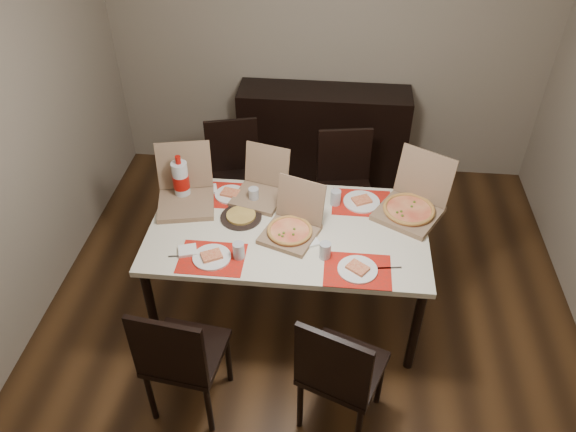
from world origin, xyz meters
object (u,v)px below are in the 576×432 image
Objects in this scene: sideboard at (323,136)px; pizza_box_center at (292,227)px; chair_near_left at (180,356)px; soda_bottle at (181,180)px; chair_near_right at (339,371)px; chair_far_right at (345,183)px; dining_table at (288,236)px; chair_far_left at (234,173)px; dip_bowl at (309,206)px.

pizza_box_center reaches higher than sideboard.
chair_near_left is 2.77× the size of soda_bottle.
chair_near_right is 1.00× the size of chair_far_right.
dining_table is 1.04m from chair_near_left.
chair_near_right is (0.22, -2.57, 0.06)m from sideboard.
pizza_box_center is at bearing 56.78° from chair_near_left.
sideboard reaches higher than dining_table.
sideboard is at bearing 75.26° from chair_near_left.
chair_near_right is at bearing -67.69° from dining_table.
chair_far_left is at bearing -132.69° from sideboard.
sideboard is 3.36× the size of pizza_box_center.
chair_near_right is 7.11× the size of dip_bowl.
chair_near_right is at bearing -85.17° from sideboard.
pizza_box_center reaches higher than dining_table.
pizza_box_center is at bearing 111.79° from chair_near_right.
dip_bowl reaches higher than dining_table.
soda_bottle reaches higher than pizza_box_center.
sideboard is 1.61× the size of chair_near_right.
soda_bottle reaches higher than chair_near_left.
chair_near_left is 1.00× the size of chair_near_right.
chair_near_left is 1.97m from chair_far_right.
chair_near_right and chair_far_right have the same top height.
dining_table is 1.94× the size of chair_near_left.
sideboard is 0.83m from chair_far_right.
sideboard is at bearing 84.77° from dining_table.
soda_bottle reaches higher than chair_near_right.
chair_near_right reaches higher than sideboard.
dining_table is at bearing -95.23° from sideboard.
chair_near_right is 0.96m from pizza_box_center.
dip_bowl is (-0.03, -1.45, 0.32)m from sideboard.
chair_far_right reaches higher than dining_table.
pizza_box_center is (0.03, -0.05, 0.12)m from dining_table.
chair_near_left is 1.31m from dip_bowl.
sideboard is 4.46× the size of soda_bottle.
pizza_box_center is 0.29m from dip_bowl.
sideboard is 2.64m from chair_near_left.
pizza_box_center is (0.56, -0.98, 0.29)m from chair_far_left.
dining_table is at bearing -112.96° from chair_far_right.
dining_table is 0.13m from pizza_box_center.
soda_bottle is at bearing -151.57° from chair_far_right.
chair_near_left is 1.00× the size of chair_far_left.
chair_far_right reaches higher than sideboard.
sideboard is 0.83× the size of dining_table.
chair_far_right is 1.33m from soda_bottle.
pizza_box_center is at bearing -60.18° from chair_far_left.
sideboard is 1.76m from pizza_box_center.
chair_near_left is 1.23m from soda_bottle.
soda_bottle is (-1.12, -0.61, 0.38)m from chair_far_right.
dining_table is 0.96m from chair_far_right.
dining_table is 1.94× the size of chair_near_right.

